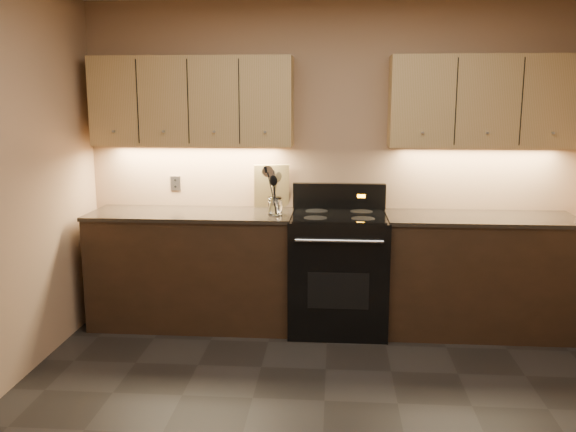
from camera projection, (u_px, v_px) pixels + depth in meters
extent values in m
cube|color=#9D7A5C|center=(330.00, 163.00, 5.01)|extent=(4.00, 0.04, 2.60)
cube|color=black|center=(193.00, 270.00, 4.96)|extent=(1.60, 0.60, 0.90)
cube|color=#322920|center=(191.00, 214.00, 4.87)|extent=(1.62, 0.62, 0.03)
cube|color=black|center=(478.00, 276.00, 4.79)|extent=(1.44, 0.60, 0.90)
cube|color=#322920|center=(482.00, 218.00, 4.70)|extent=(1.46, 0.62, 0.03)
cube|color=black|center=(338.00, 273.00, 4.85)|extent=(0.76, 0.65, 0.92)
cube|color=black|center=(339.00, 215.00, 4.76)|extent=(0.70, 0.60, 0.01)
cube|color=black|center=(339.00, 196.00, 5.02)|extent=(0.76, 0.07, 0.22)
cube|color=orange|center=(361.00, 196.00, 4.97)|extent=(0.06, 0.00, 0.03)
cylinder|color=silver|center=(339.00, 241.00, 4.45)|extent=(0.65, 0.02, 0.02)
cube|color=black|center=(338.00, 291.00, 4.53)|extent=(0.46, 0.00, 0.28)
cylinder|color=black|center=(315.00, 218.00, 4.62)|extent=(0.18, 0.18, 0.00)
cylinder|color=black|center=(363.00, 219.00, 4.60)|extent=(0.18, 0.18, 0.00)
cylinder|color=black|center=(317.00, 211.00, 4.92)|extent=(0.18, 0.18, 0.00)
cylinder|color=black|center=(361.00, 211.00, 4.89)|extent=(0.18, 0.18, 0.00)
cube|color=tan|center=(192.00, 102.00, 4.85)|extent=(1.60, 0.30, 0.70)
cube|color=tan|center=(484.00, 102.00, 4.68)|extent=(1.44, 0.30, 0.70)
cube|color=#B2B5BA|center=(175.00, 183.00, 5.14)|extent=(0.08, 0.01, 0.12)
cylinder|color=white|center=(275.00, 206.00, 4.76)|extent=(0.13, 0.13, 0.14)
cylinder|color=white|center=(275.00, 214.00, 4.77)|extent=(0.11, 0.11, 0.02)
cube|color=tan|center=(272.00, 186.00, 5.04)|extent=(0.30, 0.13, 0.36)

